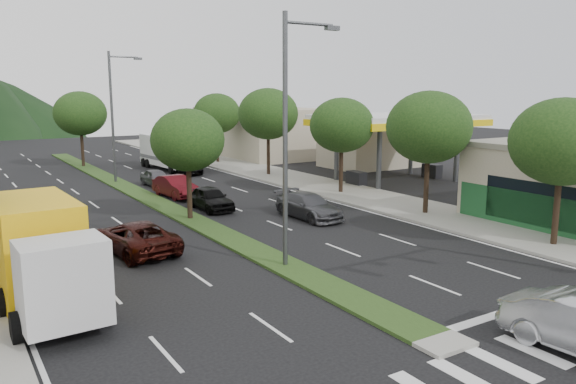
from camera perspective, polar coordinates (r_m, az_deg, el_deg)
ground at (r=17.16m, az=14.44°, el=-14.32°), size 160.00×160.00×0.00m
sidewalk_right at (r=43.50m, az=1.89°, el=0.99°), size 5.00×90.00×0.15m
median at (r=40.87m, az=-15.25°, el=0.01°), size 1.60×56.00×0.12m
crosswalk at (r=16.01m, az=19.84°, el=-16.48°), size 19.00×2.20×0.01m
gas_canopy at (r=44.72m, az=11.08°, el=6.95°), size 12.20×8.20×5.25m
bldg_right_far at (r=62.95m, az=-2.52°, el=6.15°), size 10.00×16.00×5.20m
tree_r_a at (r=27.78m, az=26.09°, el=4.60°), size 4.60×4.60×6.63m
tree_r_b at (r=32.68m, az=14.12°, el=6.39°), size 4.80×4.80×6.94m
tree_r_c at (r=38.66m, az=5.48°, el=6.76°), size 4.40×4.40×6.48m
tree_r_d at (r=46.95m, az=-2.04°, el=7.93°), size 5.00×5.00×7.17m
tree_r_e at (r=55.83m, az=-7.24°, el=7.92°), size 4.60×4.60×6.71m
tree_med_near at (r=30.93m, az=-10.15°, el=5.21°), size 4.00×4.00×6.02m
tree_med_far at (r=55.82m, az=-20.37°, el=7.49°), size 4.80×4.80×6.94m
streetlight_near at (r=22.03m, az=0.17°, el=6.43°), size 2.60×0.25×10.00m
streetlight_mid at (r=45.16m, az=-17.21°, el=7.91°), size 2.60×0.25×10.00m
suv_maroon at (r=25.65m, az=-15.27°, el=-4.43°), size 3.01×5.39×1.43m
car_queue_a at (r=33.98m, az=-7.90°, el=-0.63°), size 1.68×4.13×1.40m
car_queue_b at (r=31.49m, az=2.12°, el=-1.42°), size 2.12×4.86×1.39m
car_queue_c at (r=38.43m, az=-11.34°, el=0.54°), size 1.94×4.49×1.44m
car_queue_d at (r=49.38m, az=-10.32°, el=2.60°), size 2.77×4.93×1.30m
car_queue_e at (r=43.23m, az=-13.20°, el=1.42°), size 1.67×3.79×1.27m
car_queue_f at (r=54.48m, az=-10.94°, el=3.41°), size 2.76×5.53×1.54m
box_truck at (r=20.18m, az=-23.83°, el=-6.16°), size 3.01×7.17×3.48m
motorhome at (r=52.28m, az=-12.06°, el=4.04°), size 3.06×8.11×3.05m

